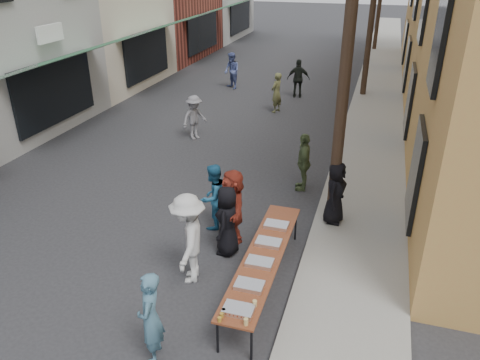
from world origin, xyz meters
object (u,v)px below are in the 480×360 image
Objects in this scene: serving_table at (264,257)px; guest_front_a at (227,221)px; catering_tray_sausage at (238,310)px; server at (335,192)px; utility_pole_near at (349,35)px; guest_front_c at (213,197)px.

guest_front_a reaches higher than serving_table.
catering_tray_sausage is (-0.00, -1.65, 0.08)m from serving_table.
server reaches higher than guest_front_a.
catering_tray_sausage is at bearing 21.13° from guest_front_a.
guest_front_c is (-2.70, -0.97, -3.68)m from utility_pole_near.
guest_front_a is 0.98× the size of guest_front_c.
guest_front_a is at bearing 112.04° from catering_tray_sausage.
guest_front_c is (-1.71, 1.86, 0.10)m from serving_table.
server is at bearing 69.63° from serving_table.
guest_front_a is at bearing 140.30° from server.
utility_pole_near reaches higher than serving_table.
catering_tray_sausage is 0.31× the size of guest_front_a.
guest_front_c is (-0.66, 0.92, 0.01)m from guest_front_a.
utility_pole_near is 5.90m from catering_tray_sausage.
utility_pole_near reaches higher than server.
utility_pole_near is at bearing 70.46° from server.
utility_pole_near reaches higher than guest_front_a.
guest_front_a reaches higher than catering_tray_sausage.
guest_front_c is (-1.71, 3.51, 0.03)m from catering_tray_sausage.
utility_pole_near is at bearing 130.77° from guest_front_c.
serving_table is at bearing 90.00° from catering_tray_sausage.
serving_table is at bearing -109.29° from utility_pole_near.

